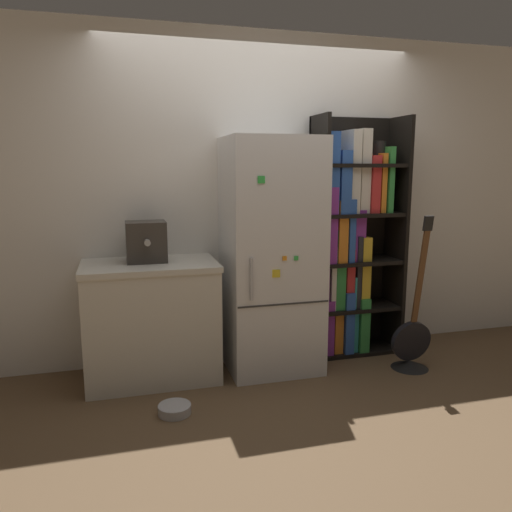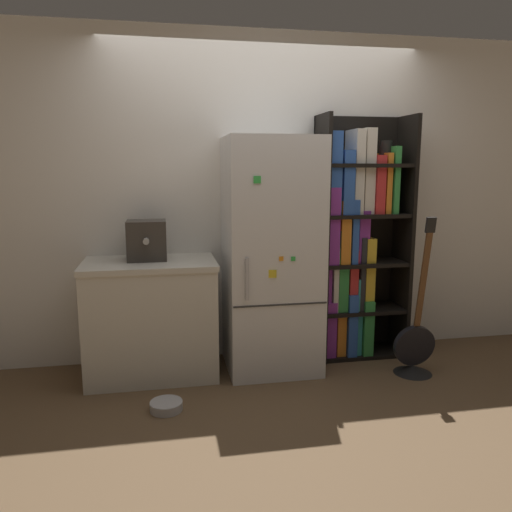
{
  "view_description": "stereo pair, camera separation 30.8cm",
  "coord_description": "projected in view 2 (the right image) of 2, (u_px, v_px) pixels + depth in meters",
  "views": [
    {
      "loc": [
        -1.11,
        -3.45,
        1.56
      ],
      "look_at": [
        -0.12,
        0.15,
        0.89
      ],
      "focal_mm": 35.0,
      "sensor_mm": 36.0,
      "label": 1
    },
    {
      "loc": [
        -0.81,
        -3.52,
        1.56
      ],
      "look_at": [
        -0.12,
        0.15,
        0.89
      ],
      "focal_mm": 35.0,
      "sensor_mm": 36.0,
      "label": 2
    }
  ],
  "objects": [
    {
      "name": "refrigerator",
      "position": [
        271.0,
        256.0,
        3.8
      ],
      "size": [
        0.7,
        0.65,
        1.78
      ],
      "color": "silver",
      "rests_on": "ground_plane"
    },
    {
      "name": "pet_bowl",
      "position": [
        166.0,
        405.0,
        3.23
      ],
      "size": [
        0.21,
        0.21,
        0.06
      ],
      "color": "#B7B7BC",
      "rests_on": "ground_plane"
    },
    {
      "name": "bookshelf",
      "position": [
        353.0,
        243.0,
        4.06
      ],
      "size": [
        0.74,
        0.37,
        1.96
      ],
      "color": "black",
      "rests_on": "ground_plane"
    },
    {
      "name": "guitar",
      "position": [
        414.0,
        352.0,
        3.78
      ],
      "size": [
        0.32,
        0.29,
        1.21
      ],
      "color": "black",
      "rests_on": "ground_plane"
    },
    {
      "name": "wall_back",
      "position": [
        263.0,
        199.0,
        4.05
      ],
      "size": [
        8.0,
        0.05,
        2.6
      ],
      "color": "white",
      "rests_on": "ground_plane"
    },
    {
      "name": "kitchen_counter",
      "position": [
        152.0,
        318.0,
        3.73
      ],
      "size": [
        0.97,
        0.6,
        0.88
      ],
      "color": "beige",
      "rests_on": "ground_plane"
    },
    {
      "name": "espresso_machine",
      "position": [
        147.0,
        240.0,
        3.68
      ],
      "size": [
        0.28,
        0.29,
        0.29
      ],
      "color": "#38332D",
      "rests_on": "kitchen_counter"
    },
    {
      "name": "ground_plane",
      "position": [
        275.0,
        373.0,
        3.82
      ],
      "size": [
        16.0,
        16.0,
        0.0
      ],
      "primitive_type": "plane",
      "color": "brown"
    }
  ]
}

